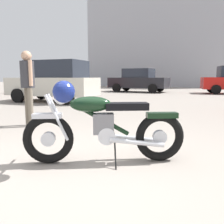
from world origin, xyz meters
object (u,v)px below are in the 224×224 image
dark_sedan_left (44,81)px  silver_sedan_mid (139,80)px  bystander (28,80)px  pale_sedan_back (54,81)px  vintage_motorcycle (101,125)px

dark_sedan_left → silver_sedan_mid: same height
dark_sedan_left → bystander: bearing=-41.5°
dark_sedan_left → pale_sedan_back: (3.84, -3.88, 0.08)m
bystander → pale_sedan_back: (-2.74, 4.41, -0.10)m
dark_sedan_left → pale_sedan_back: bearing=-35.3°
bystander → silver_sedan_mid: silver_sedan_mid is taller
dark_sedan_left → silver_sedan_mid: bearing=49.2°
bystander → silver_sedan_mid: bearing=32.7°
bystander → dark_sedan_left: 10.58m
bystander → silver_sedan_mid: 12.53m
vintage_motorcycle → pale_sedan_back: bearing=-76.1°
bystander → dark_sedan_left: bearing=64.4°
dark_sedan_left → pale_sedan_back: 5.46m
pale_sedan_back → vintage_motorcycle: bearing=128.1°
dark_sedan_left → silver_sedan_mid: size_ratio=1.03×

